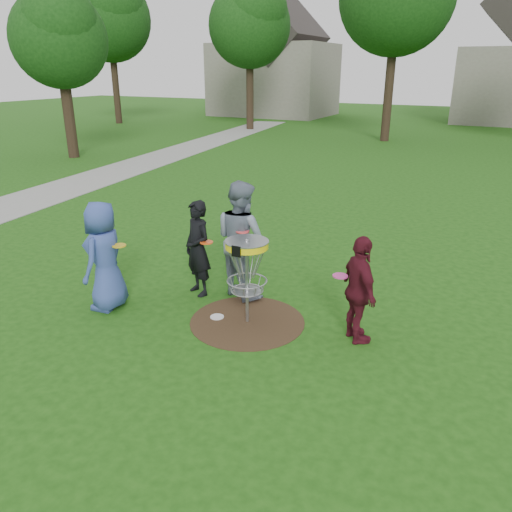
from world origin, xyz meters
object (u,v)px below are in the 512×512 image
at_px(player_black, 198,248).
at_px(player_grey, 241,239).
at_px(player_blue, 104,256).
at_px(disc_golf_basket, 247,261).
at_px(player_maroon, 359,290).

xyz_separation_m(player_black, player_grey, (0.66, 0.34, 0.17)).
distance_m(player_black, player_grey, 0.77).
height_order(player_black, player_grey, player_grey).
bearing_deg(player_black, player_blue, -105.92).
bearing_deg(player_blue, player_grey, 121.84).
bearing_deg(disc_golf_basket, player_blue, -165.77).
xyz_separation_m(player_grey, disc_golf_basket, (0.59, -0.90, 0.01)).
height_order(player_blue, player_grey, player_grey).
bearing_deg(player_maroon, disc_golf_basket, 58.10).
bearing_deg(player_maroon, player_black, 43.92).
distance_m(player_maroon, disc_golf_basket, 1.70).
bearing_deg(player_grey, disc_golf_basket, 146.56).
xyz_separation_m(player_blue, disc_golf_basket, (2.29, 0.58, 0.12)).
height_order(player_blue, disc_golf_basket, player_blue).
height_order(player_grey, player_maroon, player_grey).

